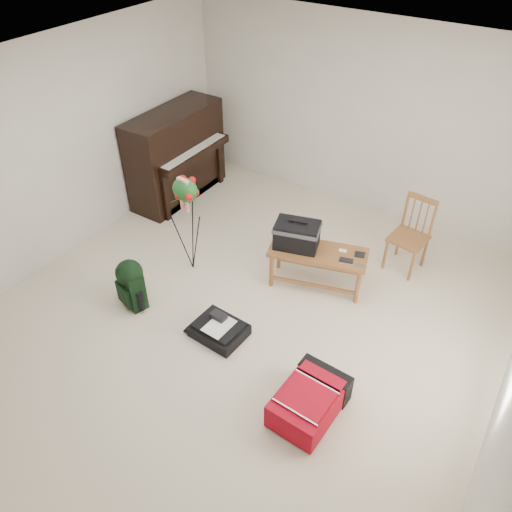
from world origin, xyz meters
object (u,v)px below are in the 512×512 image
Objects in this scene: red_suitcase at (312,397)px; black_duffel at (219,329)px; bench at (306,238)px; green_backpack at (131,282)px; piano at (177,157)px; flower_stand at (189,226)px; dining_chair at (410,236)px.

black_duffel is at bearing 170.37° from red_suitcase.
green_backpack is (-1.34, -1.39, -0.26)m from bench.
piano is at bearing 149.37° from red_suitcase.
bench is 1.95m from green_backpack.
red_suitcase is at bearing -33.37° from piano.
piano is at bearing 134.58° from green_backpack.
flower_stand is at bearing 145.51° from black_duffel.
piano reaches higher than black_duffel.
dining_chair is 2.39m from red_suitcase.
green_backpack is at bearing -62.77° from piano.
red_suitcase is 1.22× the size of green_backpack.
green_backpack reaches higher than red_suitcase.
flower_stand reaches higher than bench.
bench is 0.92× the size of flower_stand.
bench reaches higher than red_suitcase.
green_backpack is at bearing -91.11° from flower_stand.
dining_chair is 1.67× the size of black_duffel.
dining_chair is at bearing 62.53° from green_backpack.
piano is 3.31m from dining_chair.
piano is 1.71m from flower_stand.
piano is at bearing 142.69° from flower_stand.
flower_stand is at bearing -172.00° from bench.
bench is at bearing 123.96° from red_suitcase.
black_duffel is 0.92× the size of green_backpack.
red_suitcase is at bearing -16.46° from flower_stand.
dining_chair reaches higher than black_duffel.
piano is 2.08× the size of red_suitcase.
flower_stand reaches higher than red_suitcase.
dining_chair is at bearing 41.96° from flower_stand.
black_duffel is 1.09m from green_backpack.
green_backpack is (-1.05, -0.14, 0.25)m from black_duffel.
dining_chair is 2.45m from black_duffel.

